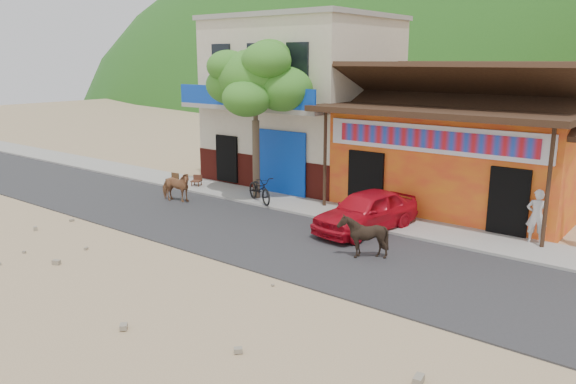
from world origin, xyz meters
name	(u,v)px	position (x,y,z in m)	size (l,w,h in m)	color
ground	(242,269)	(0.00, 0.00, 0.00)	(120.00, 120.00, 0.00)	#9E825B
road	(299,244)	(0.00, 2.50, 0.02)	(60.00, 5.00, 0.04)	#28282B
sidewalk	(361,217)	(0.00, 6.00, 0.06)	(60.00, 2.00, 0.12)	gray
dance_club	(465,158)	(2.00, 10.00, 1.80)	(8.00, 6.00, 3.60)	orange
cafe_building	(303,103)	(-5.50, 10.00, 3.50)	(7.00, 6.00, 7.00)	beige
tree	(256,120)	(-4.60, 5.80, 3.12)	(3.00, 3.00, 6.00)	#2D721E
cow_tan	(176,187)	(-6.79, 3.61, 0.62)	(0.63, 1.38, 1.16)	#9C653E
cow_dark	(363,236)	(2.09, 2.63, 0.65)	(0.99, 1.11, 1.23)	black
red_car	(366,211)	(0.90, 4.80, 0.70)	(1.56, 3.88, 1.32)	red
scooter	(260,189)	(-4.00, 5.30, 0.62)	(0.67, 1.91, 1.00)	black
pedestrian	(537,216)	(5.51, 6.70, 0.92)	(0.58, 0.38, 1.60)	silver
cafe_chair_left	(196,176)	(-7.97, 5.74, 0.54)	(0.39, 0.39, 0.84)	#492718
cafe_chair_right	(172,174)	(-9.00, 5.30, 0.56)	(0.41, 0.41, 0.89)	#483318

